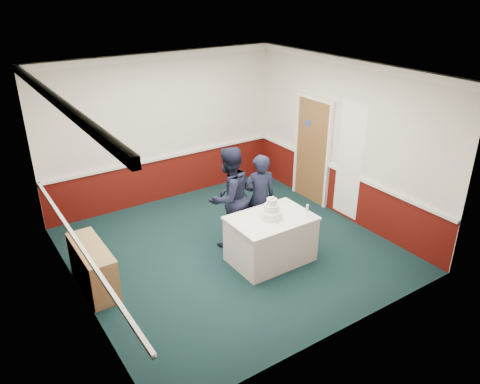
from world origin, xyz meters
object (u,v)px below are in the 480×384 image
person_man (229,197)px  person_woman (259,198)px  cake_table (271,239)px  wedding_cake (271,211)px  champagne_flute (307,208)px  cake_knife (278,223)px  sideboard (93,267)px

person_man → person_woman: bearing=150.7°
cake_table → person_man: person_man is taller
wedding_cake → cake_table: bearing=-90.0°
champagne_flute → person_woman: size_ratio=0.13×
cake_table → champagne_flute: 0.78m
cake_table → person_man: size_ratio=0.75×
person_man → cake_knife: bearing=90.3°
cake_table → champagne_flute: size_ratio=6.44×
sideboard → person_man: bearing=-0.6°
sideboard → wedding_cake: wedding_cake is taller
sideboard → champagne_flute: 3.39m
sideboard → cake_knife: (2.61, -1.06, 0.44)m
wedding_cake → champagne_flute: bearing=-29.2°
cake_table → champagne_flute: (0.50, -0.28, 0.53)m
wedding_cake → champagne_flute: size_ratio=1.78×
champagne_flute → person_woman: person_woman is taller
cake_knife → champagne_flute: 0.55m
person_man → sideboard: bearing=-13.0°
wedding_cake → cake_knife: 0.23m
cake_table → cake_knife: cake_knife is taller
sideboard → champagne_flute: size_ratio=5.85×
sideboard → cake_table: 2.78m
champagne_flute → person_woman: 1.00m
cake_knife → person_woman: (0.29, 0.88, 0.00)m
champagne_flute → person_man: (-0.76, 1.12, -0.04)m
cake_table → person_man: (-0.26, 0.84, 0.48)m
wedding_cake → person_woman: 0.73m
cake_knife → person_man: (-0.23, 1.04, 0.09)m
cake_knife → sideboard: bearing=155.2°
champagne_flute → cake_knife: bearing=171.4°
cake_table → cake_knife: (-0.03, -0.20, 0.39)m
cake_table → sideboard: bearing=161.9°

